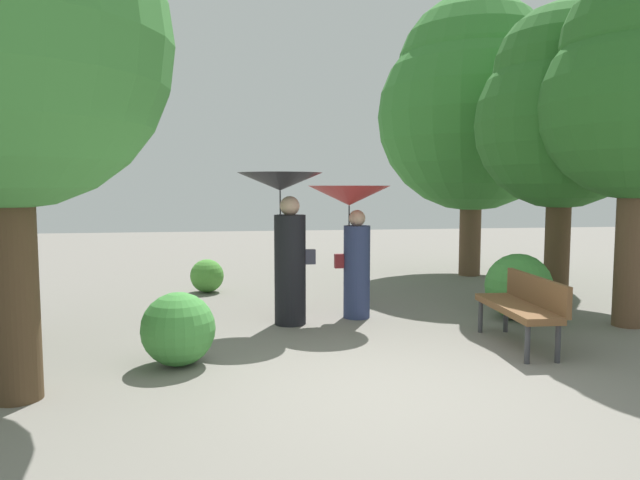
# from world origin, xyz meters

# --- Properties ---
(ground_plane) EXTENTS (40.00, 40.00, 0.00)m
(ground_plane) POSITION_xyz_m (0.00, 0.00, 0.00)
(ground_plane) COLOR slate
(person_left) EXTENTS (1.15, 1.15, 2.07)m
(person_left) POSITION_xyz_m (-0.56, 2.70, 1.40)
(person_left) COLOR black
(person_left) RESTS_ON ground
(person_right) EXTENTS (1.17, 1.17, 1.90)m
(person_right) POSITION_xyz_m (0.42, 2.94, 1.39)
(person_right) COLOR navy
(person_right) RESTS_ON ground
(park_bench) EXTENTS (0.58, 1.53, 0.83)m
(park_bench) POSITION_xyz_m (2.10, 1.15, 0.51)
(park_bench) COLOR #38383D
(park_bench) RESTS_ON ground
(tree_near_left) EXTENTS (2.84, 2.84, 5.06)m
(tree_near_left) POSITION_xyz_m (-3.18, 0.23, 3.35)
(tree_near_left) COLOR #4C3823
(tree_near_left) RESTS_ON ground
(tree_near_right) EXTENTS (3.96, 3.96, 5.85)m
(tree_near_right) POSITION_xyz_m (3.77, 6.51, 3.65)
(tree_near_right) COLOR brown
(tree_near_right) RESTS_ON ground
(tree_mid_right) EXTENTS (2.50, 2.50, 4.75)m
(tree_mid_right) POSITION_xyz_m (4.01, 1.86, 3.19)
(tree_mid_right) COLOR brown
(tree_mid_right) RESTS_ON ground
(tree_far_back) EXTENTS (2.68, 2.68, 4.72)m
(tree_far_back) POSITION_xyz_m (3.86, 3.35, 3.12)
(tree_far_back) COLOR #4C3823
(tree_far_back) RESTS_ON ground
(bush_path_left) EXTENTS (0.60, 0.60, 0.60)m
(bush_path_left) POSITION_xyz_m (-1.71, 5.33, 0.30)
(bush_path_left) COLOR #4C9338
(bush_path_left) RESTS_ON ground
(bush_path_right) EXTENTS (0.78, 0.78, 0.78)m
(bush_path_right) POSITION_xyz_m (-1.86, 1.02, 0.39)
(bush_path_right) COLOR #428C3D
(bush_path_right) RESTS_ON ground
(bush_behind_bench) EXTENTS (0.94, 0.94, 0.94)m
(bush_behind_bench) POSITION_xyz_m (2.75, 2.48, 0.47)
(bush_behind_bench) COLOR #428C3D
(bush_behind_bench) RESTS_ON ground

